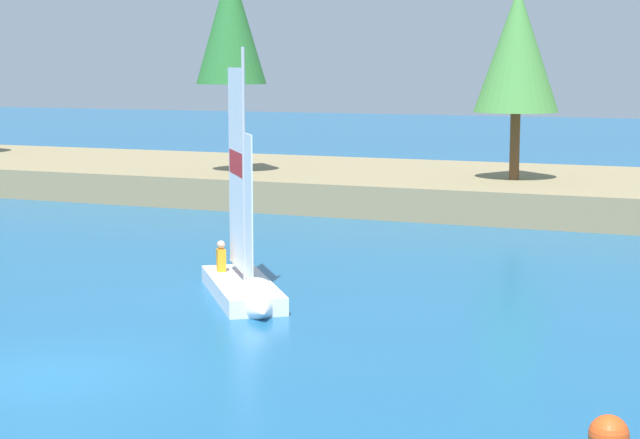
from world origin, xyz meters
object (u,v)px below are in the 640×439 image
(shoreline_tree_centre, at_px, (517,50))
(sailboat, at_px, (247,283))
(shoreline_tree_midleft, at_px, (231,24))
(channel_buoy, at_px, (609,435))

(shoreline_tree_centre, distance_m, sailboat, 18.91)
(shoreline_tree_midleft, distance_m, channel_buoy, 29.84)
(shoreline_tree_midleft, xyz_separation_m, sailboat, (8.89, -16.31, -6.50))
(shoreline_tree_midleft, bearing_deg, shoreline_tree_centre, 8.84)
(shoreline_tree_centre, height_order, sailboat, shoreline_tree_centre)
(sailboat, bearing_deg, channel_buoy, 16.41)
(shoreline_tree_centre, bearing_deg, sailboat, -96.27)
(shoreline_tree_midleft, xyz_separation_m, channel_buoy, (17.86, -22.95, -6.70))
(shoreline_tree_centre, bearing_deg, shoreline_tree_midleft, -171.16)
(sailboat, distance_m, channel_buoy, 11.16)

